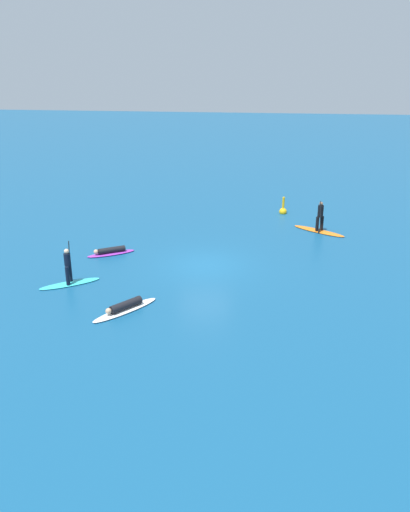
% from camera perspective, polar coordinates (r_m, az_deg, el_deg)
% --- Properties ---
extents(ground_plane, '(120.00, 120.00, 0.00)m').
position_cam_1_polar(ground_plane, '(27.46, -0.00, -0.97)').
color(ground_plane, navy).
rests_on(ground_plane, ground).
extents(surfer_on_purple_board, '(2.50, 1.74, 0.40)m').
position_cam_1_polar(surfer_on_purple_board, '(29.19, -9.88, 0.44)').
color(surfer_on_purple_board, purple).
rests_on(surfer_on_purple_board, ground_plane).
extents(surfer_on_orange_board, '(3.10, 2.33, 2.02)m').
position_cam_1_polar(surfer_on_orange_board, '(32.76, 11.93, 3.31)').
color(surfer_on_orange_board, orange).
rests_on(surfer_on_orange_board, ground_plane).
extents(surfer_on_teal_board, '(2.72, 2.02, 2.14)m').
position_cam_1_polar(surfer_on_teal_board, '(25.94, -14.08, -1.95)').
color(surfer_on_teal_board, '#33C6CC').
rests_on(surfer_on_teal_board, ground_plane).
extents(surfer_on_white_board, '(2.55, 2.82, 0.45)m').
position_cam_1_polar(surfer_on_white_board, '(23.14, -8.41, -5.38)').
color(surfer_on_white_board, white).
rests_on(surfer_on_white_board, ground_plane).
extents(marker_buoy, '(0.49, 0.49, 1.23)m').
position_cam_1_polar(marker_buoy, '(35.92, 8.18, 4.75)').
color(marker_buoy, yellow).
rests_on(marker_buoy, ground_plane).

